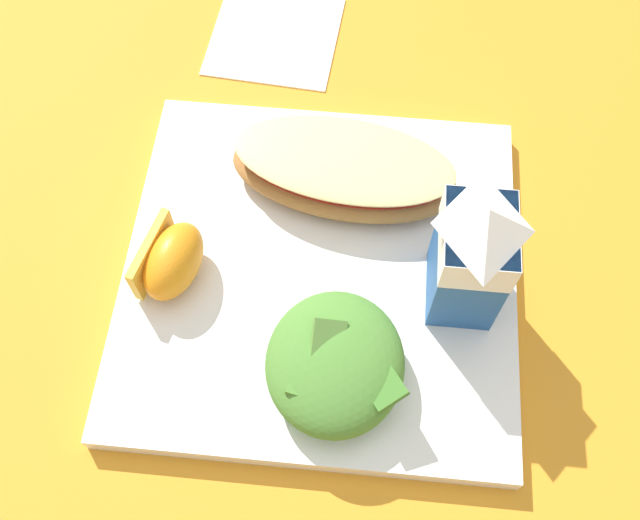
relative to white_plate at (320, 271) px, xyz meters
name	(u,v)px	position (x,y,z in m)	size (l,w,h in m)	color
ground	(320,276)	(0.00, 0.00, -0.01)	(3.00, 3.00, 0.00)	orange
white_plate	(320,271)	(0.00, 0.00, 0.00)	(0.28, 0.28, 0.02)	white
cheesy_pizza_bread	(344,170)	(-0.07, 0.01, 0.03)	(0.10, 0.18, 0.04)	#A87038
green_salad_pile	(335,363)	(0.08, 0.02, 0.03)	(0.10, 0.09, 0.05)	#4C8433
milk_carton	(473,251)	(0.01, 0.10, 0.07)	(0.06, 0.04, 0.11)	#23569E
orange_wedge_front	(171,260)	(0.01, -0.10, 0.03)	(0.07, 0.05, 0.04)	orange
paper_napkin	(275,35)	(-0.23, -0.06, -0.01)	(0.11, 0.11, 0.00)	white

